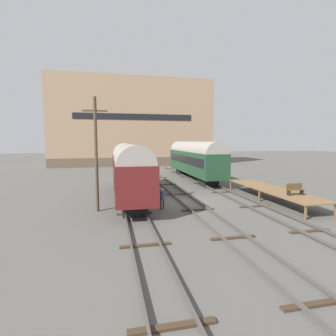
{
  "coord_description": "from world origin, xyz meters",
  "views": [
    {
      "loc": [
        -6.49,
        -21.8,
        5.36
      ],
      "look_at": [
        0.0,
        7.7,
        2.2
      ],
      "focal_mm": 28.0,
      "sensor_mm": 36.0,
      "label": 1
    }
  ],
  "objects_px": {
    "bench": "(295,189)",
    "person_worker": "(162,197)",
    "train_car_maroon": "(129,168)",
    "train_car_green": "(194,158)",
    "utility_pole": "(96,153)"
  },
  "relations": [
    {
      "from": "bench",
      "to": "person_worker",
      "type": "distance_m",
      "value": 10.51
    },
    {
      "from": "person_worker",
      "to": "train_car_maroon",
      "type": "bearing_deg",
      "value": 117.02
    },
    {
      "from": "train_car_green",
      "to": "bench",
      "type": "bearing_deg",
      "value": -80.59
    },
    {
      "from": "train_car_maroon",
      "to": "train_car_green",
      "type": "xyz_separation_m",
      "value": [
        9.71,
        10.55,
        0.11
      ]
    },
    {
      "from": "train_car_maroon",
      "to": "bench",
      "type": "height_order",
      "value": "train_car_maroon"
    },
    {
      "from": "bench",
      "to": "utility_pole",
      "type": "distance_m",
      "value": 15.68
    },
    {
      "from": "bench",
      "to": "utility_pole",
      "type": "bearing_deg",
      "value": 170.69
    },
    {
      "from": "bench",
      "to": "utility_pole",
      "type": "xyz_separation_m",
      "value": [
        -15.21,
        2.5,
        2.88
      ]
    },
    {
      "from": "train_car_maroon",
      "to": "bench",
      "type": "relative_size",
      "value": 11.28
    },
    {
      "from": "train_car_green",
      "to": "bench",
      "type": "distance_m",
      "value": 17.32
    },
    {
      "from": "bench",
      "to": "person_worker",
      "type": "xyz_separation_m",
      "value": [
        -10.29,
        2.06,
        -0.58
      ]
    },
    {
      "from": "bench",
      "to": "person_worker",
      "type": "height_order",
      "value": "bench"
    },
    {
      "from": "person_worker",
      "to": "utility_pole",
      "type": "height_order",
      "value": "utility_pole"
    },
    {
      "from": "train_car_green",
      "to": "person_worker",
      "type": "xyz_separation_m",
      "value": [
        -7.46,
        -14.97,
        -2.01
      ]
    },
    {
      "from": "person_worker",
      "to": "bench",
      "type": "bearing_deg",
      "value": -11.35
    }
  ]
}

